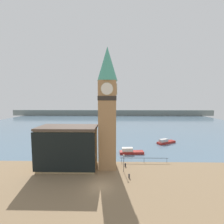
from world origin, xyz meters
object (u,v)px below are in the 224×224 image
object	(u,v)px
mooring_bollard_far	(129,176)
lamp_post	(124,160)
pier_building	(68,147)
mooring_bollard_near	(125,165)
clock_tower	(108,105)
boat_far	(165,142)
boat_near	(130,151)

from	to	relation	value
mooring_bollard_far	lamp_post	world-z (taller)	lamp_post
pier_building	mooring_bollard_near	world-z (taller)	pier_building
clock_tower	boat_far	distance (m)	28.96
mooring_bollard_near	pier_building	bearing A→B (deg)	-176.12
boat_far	mooring_bollard_near	distance (m)	22.90
lamp_post	mooring_bollard_near	bearing A→B (deg)	78.83
clock_tower	boat_far	bearing A→B (deg)	43.85
boat_far	mooring_bollard_near	size ratio (longest dim) A/B	8.92
pier_building	boat_near	distance (m)	17.26
mooring_bollard_near	lamp_post	distance (m)	3.42
boat_far	lamp_post	xyz separation A→B (m)	(-15.22, -20.11, 2.04)
clock_tower	mooring_bollard_far	world-z (taller)	clock_tower
pier_building	boat_near	world-z (taller)	pier_building
clock_tower	boat_near	size ratio (longest dim) A/B	3.87
boat_far	boat_near	bearing A→B (deg)	-170.79
pier_building	boat_far	world-z (taller)	pier_building
clock_tower	boat_near	world-z (taller)	clock_tower
pier_building	mooring_bollard_far	xyz separation A→B (m)	(12.80, -3.97, -4.14)
clock_tower	mooring_bollard_near	distance (m)	13.83
pier_building	lamp_post	world-z (taller)	pier_building
lamp_post	pier_building	bearing A→B (deg)	171.77
pier_building	boat_far	xyz separation A→B (m)	(27.13, 18.39, -4.01)
boat_near	lamp_post	world-z (taller)	lamp_post
boat_near	mooring_bollard_near	xyz separation A→B (m)	(-1.89, -7.93, -0.17)
pier_building	mooring_bollard_near	size ratio (longest dim) A/B	16.06
mooring_bollard_near	lamp_post	size ratio (longest dim) A/B	0.21
mooring_bollard_near	lamp_post	xyz separation A→B (m)	(-0.51, -2.57, 2.20)
boat_near	mooring_bollard_far	bearing A→B (deg)	-100.04
mooring_bollard_near	mooring_bollard_far	xyz separation A→B (m)	(0.39, -4.81, 0.03)
boat_near	mooring_bollard_near	bearing A→B (deg)	-106.73
clock_tower	mooring_bollard_near	size ratio (longest dim) A/B	33.24
boat_near	mooring_bollard_far	size ratio (longest dim) A/B	8.10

